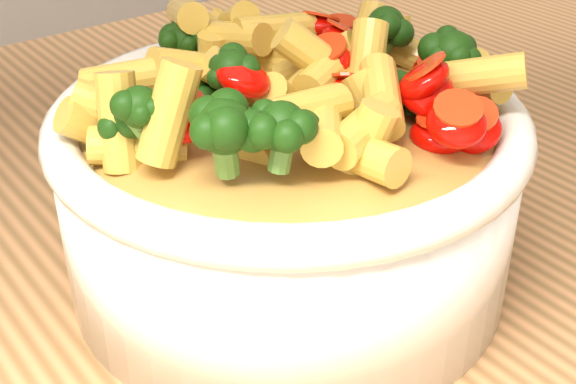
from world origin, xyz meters
TOP-DOWN VIEW (x-y plane):
  - table at (0.00, 0.00)m, footprint 1.20×0.80m
  - serving_bowl at (-0.03, -0.08)m, footprint 0.26×0.26m
  - pasta_salad at (-0.03, -0.08)m, footprint 0.21×0.21m

SIDE VIEW (x-z plane):
  - table at x=0.00m, z-range 0.35..1.25m
  - serving_bowl at x=-0.03m, z-range 0.90..1.01m
  - pasta_salad at x=-0.03m, z-range 1.00..1.05m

